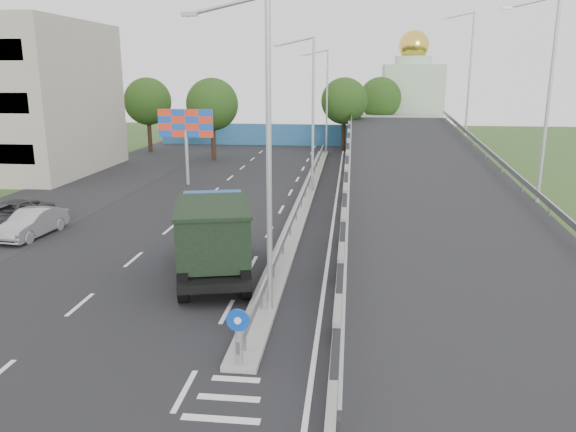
# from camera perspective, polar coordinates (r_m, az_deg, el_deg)

# --- Properties ---
(ground) EXTENTS (160.00, 160.00, 0.00)m
(ground) POSITION_cam_1_polar(r_m,az_deg,el_deg) (14.28, -6.76, -19.70)
(ground) COLOR #2D4C1E
(ground) RESTS_ON ground
(road_surface) EXTENTS (26.00, 90.00, 0.04)m
(road_surface) POSITION_cam_1_polar(r_m,az_deg,el_deg) (33.02, -4.00, 0.29)
(road_surface) COLOR black
(road_surface) RESTS_ON ground
(parking_strip) EXTENTS (8.00, 90.00, 0.05)m
(parking_strip) POSITION_cam_1_polar(r_m,az_deg,el_deg) (37.58, -23.89, 0.81)
(parking_strip) COLOR black
(parking_strip) RESTS_ON ground
(median) EXTENTS (1.00, 44.00, 0.20)m
(median) POSITION_cam_1_polar(r_m,az_deg,el_deg) (36.47, 1.78, 1.83)
(median) COLOR gray
(median) RESTS_ON ground
(overpass_ramp) EXTENTS (10.00, 50.00, 3.50)m
(overpass_ramp) POSITION_cam_1_polar(r_m,az_deg,el_deg) (36.33, 13.70, 4.03)
(overpass_ramp) COLOR gray
(overpass_ramp) RESTS_ON ground
(median_guardrail) EXTENTS (0.09, 44.00, 0.71)m
(median_guardrail) POSITION_cam_1_polar(r_m,az_deg,el_deg) (36.34, 1.79, 2.83)
(median_guardrail) COLOR gray
(median_guardrail) RESTS_ON median
(sign_bollard) EXTENTS (0.64, 0.23, 1.67)m
(sign_bollard) POSITION_cam_1_polar(r_m,az_deg,el_deg) (15.60, -5.03, -12.14)
(sign_bollard) COLOR black
(sign_bollard) RESTS_ON median
(lamp_post_near) EXTENTS (2.74, 0.18, 10.08)m
(lamp_post_near) POSITION_cam_1_polar(r_m,az_deg,el_deg) (17.85, -2.57, 7.35)
(lamp_post_near) COLOR #B2B5B7
(lamp_post_near) RESTS_ON median
(lamp_post_mid) EXTENTS (2.74, 0.18, 10.08)m
(lamp_post_mid) POSITION_cam_1_polar(r_m,az_deg,el_deg) (37.66, 2.27, 10.99)
(lamp_post_mid) COLOR #B2B5B7
(lamp_post_mid) RESTS_ON median
(lamp_post_far) EXTENTS (2.74, 0.18, 10.08)m
(lamp_post_far) POSITION_cam_1_polar(r_m,az_deg,el_deg) (57.60, 3.80, 12.11)
(lamp_post_far) COLOR #B2B5B7
(lamp_post_far) RESTS_ON median
(blue_wall) EXTENTS (30.00, 0.50, 2.40)m
(blue_wall) POSITION_cam_1_polar(r_m,az_deg,el_deg) (64.23, 0.29, 8.24)
(blue_wall) COLOR #235D82
(blue_wall) RESTS_ON ground
(church) EXTENTS (7.00, 7.00, 13.80)m
(church) POSITION_cam_1_polar(r_m,az_deg,el_deg) (71.90, 12.43, 11.84)
(church) COLOR #B2CCAD
(church) RESTS_ON ground
(billboard) EXTENTS (4.00, 0.24, 5.50)m
(billboard) POSITION_cam_1_polar(r_m,az_deg,el_deg) (41.42, -10.36, 8.82)
(billboard) COLOR #B2B5B7
(billboard) RESTS_ON ground
(tree_left_mid) EXTENTS (4.80, 4.80, 7.60)m
(tree_left_mid) POSITION_cam_1_polar(r_m,az_deg,el_deg) (53.16, -7.71, 11.15)
(tree_left_mid) COLOR black
(tree_left_mid) RESTS_ON ground
(tree_median_far) EXTENTS (4.80, 4.80, 7.60)m
(tree_median_far) POSITION_cam_1_polar(r_m,az_deg,el_deg) (59.57, 5.74, 11.53)
(tree_median_far) COLOR black
(tree_median_far) RESTS_ON ground
(tree_left_far) EXTENTS (4.80, 4.80, 7.60)m
(tree_left_far) POSITION_cam_1_polar(r_m,az_deg,el_deg) (60.30, -14.07, 11.22)
(tree_left_far) COLOR black
(tree_left_far) RESTS_ON ground
(tree_ramp_far) EXTENTS (4.80, 4.80, 7.60)m
(tree_ramp_far) POSITION_cam_1_polar(r_m,az_deg,el_deg) (66.63, 9.35, 11.70)
(tree_ramp_far) COLOR black
(tree_ramp_far) RESTS_ON ground
(dump_truck) EXTENTS (4.20, 7.49, 3.12)m
(dump_truck) POSITION_cam_1_polar(r_m,az_deg,el_deg) (22.73, -7.59, -1.76)
(dump_truck) COLOR black
(dump_truck) RESTS_ON ground
(parked_car_b) EXTENTS (1.86, 4.34, 1.39)m
(parked_car_b) POSITION_cam_1_polar(r_m,az_deg,el_deg) (30.84, -24.56, -0.66)
(parked_car_b) COLOR #969499
(parked_car_b) RESTS_ON ground
(parked_car_c) EXTENTS (2.85, 5.14, 1.36)m
(parked_car_c) POSITION_cam_1_polar(r_m,az_deg,el_deg) (33.16, -26.30, 0.09)
(parked_car_c) COLOR #323035
(parked_car_c) RESTS_ON ground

